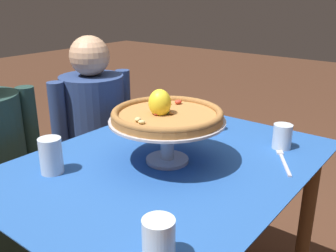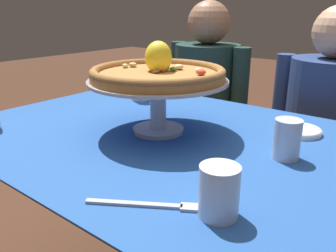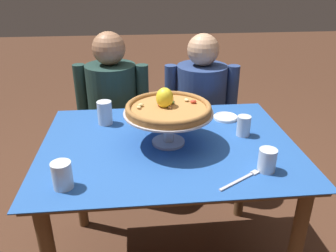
# 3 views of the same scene
# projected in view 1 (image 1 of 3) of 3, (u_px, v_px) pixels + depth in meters

# --- Properties ---
(dining_table) EXTENTS (1.18, 0.90, 0.76)m
(dining_table) POSITION_uv_depth(u_px,v_px,m) (167.00, 190.00, 1.39)
(dining_table) COLOR brown
(dining_table) RESTS_ON ground
(pizza_stand) EXTENTS (0.40, 0.40, 0.16)m
(pizza_stand) POSITION_uv_depth(u_px,v_px,m) (167.00, 130.00, 1.31)
(pizza_stand) COLOR #B7B7C1
(pizza_stand) RESTS_ON dining_table
(pizza) EXTENTS (0.38, 0.38, 0.11)m
(pizza) POSITION_uv_depth(u_px,v_px,m) (166.00, 113.00, 1.29)
(pizza) COLOR #AD753D
(pizza) RESTS_ON pizza_stand
(water_glass_front_left) EXTENTS (0.08, 0.08, 0.11)m
(water_glass_front_left) POSITION_uv_depth(u_px,v_px,m) (159.00, 243.00, 0.84)
(water_glass_front_left) COLOR silver
(water_glass_front_left) RESTS_ON dining_table
(water_glass_side_right) EXTENTS (0.07, 0.07, 0.10)m
(water_glass_side_right) POSITION_uv_depth(u_px,v_px,m) (211.00, 121.00, 1.64)
(water_glass_side_right) COLOR silver
(water_glass_side_right) RESTS_ON dining_table
(water_glass_back_left) EXTENTS (0.08, 0.08, 0.12)m
(water_glass_back_left) POSITION_uv_depth(u_px,v_px,m) (51.00, 158.00, 1.25)
(water_glass_back_left) COLOR silver
(water_glass_back_left) RESTS_ON dining_table
(water_glass_front_right) EXTENTS (0.07, 0.07, 0.10)m
(water_glass_front_right) POSITION_uv_depth(u_px,v_px,m) (282.00, 138.00, 1.45)
(water_glass_front_right) COLOR silver
(water_glass_front_right) RESTS_ON dining_table
(side_plate) EXTENTS (0.13, 0.13, 0.02)m
(side_plate) POSITION_uv_depth(u_px,v_px,m) (170.00, 121.00, 1.74)
(side_plate) COLOR white
(side_plate) RESTS_ON dining_table
(dinner_fork) EXTENTS (0.19, 0.13, 0.01)m
(dinner_fork) POSITION_uv_depth(u_px,v_px,m) (283.00, 161.00, 1.34)
(dinner_fork) COLOR #B7B7C1
(dinner_fork) RESTS_ON dining_table
(diner_right) EXTENTS (0.49, 0.37, 1.13)m
(diner_right) POSITION_uv_depth(u_px,v_px,m) (96.00, 145.00, 2.07)
(diner_right) COLOR gray
(diner_right) RESTS_ON ground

